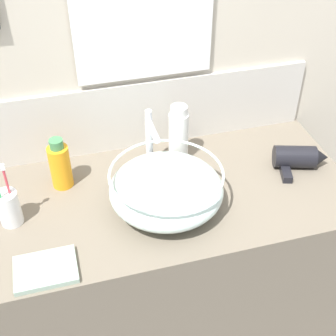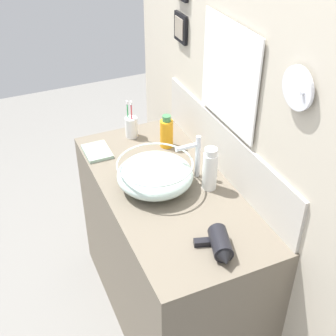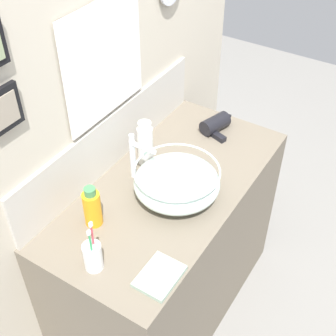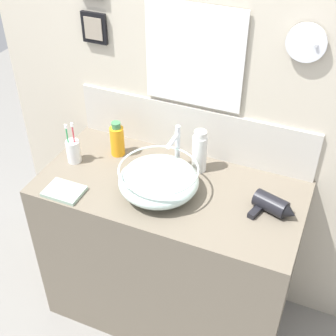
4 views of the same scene
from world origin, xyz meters
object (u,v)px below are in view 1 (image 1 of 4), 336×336
(hair_drier, at_px, (299,158))
(toothbrush_cup, at_px, (9,208))
(spray_bottle, at_px, (60,165))
(hand_towel, at_px, (46,270))
(soap_dispenser, at_px, (179,134))
(faucet, at_px, (150,137))
(glass_bowl_sink, at_px, (166,189))

(hair_drier, distance_m, toothbrush_cup, 0.93)
(hair_drier, bearing_deg, spray_bottle, 171.39)
(toothbrush_cup, bearing_deg, hair_drier, 1.10)
(hair_drier, height_order, hand_towel, hair_drier)
(soap_dispenser, bearing_deg, faucet, -166.84)
(glass_bowl_sink, height_order, toothbrush_cup, toothbrush_cup)
(faucet, relative_size, toothbrush_cup, 1.01)
(spray_bottle, relative_size, hand_towel, 1.07)
(glass_bowl_sink, xyz_separation_m, hair_drier, (0.47, 0.07, -0.03))
(glass_bowl_sink, relative_size, spray_bottle, 1.95)
(glass_bowl_sink, xyz_separation_m, faucet, (-0.00, 0.19, 0.05))
(toothbrush_cup, bearing_deg, soap_dispenser, 16.92)
(glass_bowl_sink, bearing_deg, hand_towel, -156.73)
(soap_dispenser, bearing_deg, spray_bottle, -174.99)
(faucet, bearing_deg, hair_drier, -14.94)
(hair_drier, xyz_separation_m, spray_bottle, (-0.77, 0.12, 0.04))
(toothbrush_cup, height_order, hand_towel, toothbrush_cup)
(glass_bowl_sink, height_order, hair_drier, glass_bowl_sink)
(hair_drier, xyz_separation_m, toothbrush_cup, (-0.93, -0.02, 0.02))
(faucet, height_order, hand_towel, faucet)
(toothbrush_cup, relative_size, soap_dispenser, 1.02)
(faucet, bearing_deg, toothbrush_cup, -162.25)
(glass_bowl_sink, bearing_deg, hair_drier, 8.01)
(glass_bowl_sink, relative_size, toothbrush_cup, 1.62)
(hand_towel, bearing_deg, faucet, 43.58)
(hair_drier, distance_m, soap_dispenser, 0.41)
(soap_dispenser, xyz_separation_m, hand_towel, (-0.47, -0.38, -0.09))
(hair_drier, relative_size, spray_bottle, 1.10)
(hair_drier, xyz_separation_m, soap_dispenser, (-0.37, 0.15, 0.06))
(glass_bowl_sink, height_order, hand_towel, glass_bowl_sink)
(spray_bottle, bearing_deg, hand_towel, -103.01)
(soap_dispenser, distance_m, hand_towel, 0.61)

